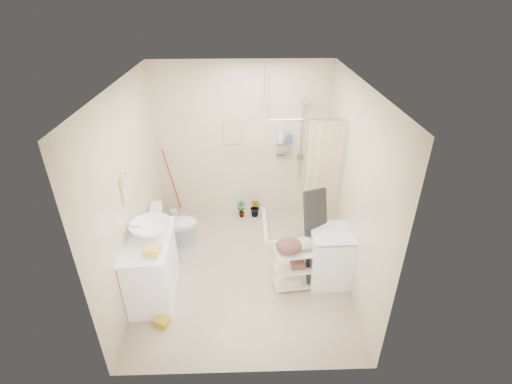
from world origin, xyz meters
TOP-DOWN VIEW (x-y plane):
  - floor at (0.00, 0.00)m, footprint 3.20×3.20m
  - ceiling at (0.00, 0.00)m, footprint 2.80×3.20m
  - wall_back at (0.00, 1.60)m, footprint 2.80×0.04m
  - wall_front at (0.00, -1.60)m, footprint 2.80×0.04m
  - wall_left at (-1.40, 0.00)m, footprint 0.04×3.20m
  - wall_right at (1.40, 0.00)m, footprint 0.04×3.20m
  - vanity at (-1.16, -0.42)m, footprint 0.61×1.02m
  - sink at (-1.11, -0.33)m, footprint 0.62×0.62m
  - counter_basket at (-1.03, -0.71)m, footprint 0.20×0.17m
  - floor_basket at (-0.98, -0.95)m, footprint 0.30×0.27m
  - toilet at (-1.04, 0.64)m, footprint 0.72×0.45m
  - mop at (-1.22, 1.42)m, footprint 0.14×0.14m
  - potted_plant_a at (-0.04, 1.37)m, footprint 0.18×0.13m
  - potted_plant_b at (0.20, 1.38)m, footprint 0.25×0.25m
  - hanging_towel at (-0.15, 1.58)m, footprint 0.28×0.03m
  - towel_ring at (-1.38, -0.20)m, footprint 0.04×0.22m
  - tp_holder at (-1.36, 0.05)m, footprint 0.08×0.12m
  - shower at (0.85, 1.05)m, footprint 1.10×1.10m
  - shampoo_bottle_a at (0.61, 1.51)m, footprint 0.12×0.12m
  - shampoo_bottle_b at (0.75, 1.52)m, footprint 0.10×0.10m
  - washing_machine at (1.14, -0.21)m, footprint 0.54×0.56m
  - laundry_rack at (0.66, -0.33)m, footprint 0.54×0.35m
  - ironing_board at (0.96, -0.12)m, footprint 0.37×0.29m

SIDE VIEW (x-z plane):
  - floor at x=0.00m, z-range 0.00..0.00m
  - floor_basket at x=-0.98m, z-range 0.00..0.13m
  - potted_plant_a at x=-0.04m, z-range 0.00..0.32m
  - potted_plant_b at x=0.20m, z-range 0.00..0.36m
  - toilet at x=-1.04m, z-range 0.00..0.70m
  - laundry_rack at x=0.66m, z-range 0.00..0.70m
  - washing_machine at x=1.14m, z-range 0.00..0.77m
  - vanity at x=-1.16m, z-range 0.00..0.87m
  - ironing_board at x=0.96m, z-range 0.00..1.31m
  - mop at x=-1.22m, z-range 0.00..1.31m
  - tp_holder at x=-1.36m, z-range 0.65..0.79m
  - counter_basket at x=-1.03m, z-range 0.87..0.97m
  - sink at x=-1.11m, z-range 0.87..1.05m
  - shower at x=0.85m, z-range 0.00..2.10m
  - wall_back at x=0.00m, z-range 0.00..2.60m
  - wall_front at x=0.00m, z-range 0.00..2.60m
  - wall_left at x=-1.40m, z-range 0.00..2.60m
  - wall_right at x=1.40m, z-range 0.00..2.60m
  - shampoo_bottle_b at x=0.75m, z-range 1.32..1.49m
  - shampoo_bottle_a at x=0.61m, z-range 1.32..1.58m
  - towel_ring at x=-1.38m, z-range 1.30..1.64m
  - hanging_towel at x=-0.15m, z-range 1.29..1.71m
  - ceiling at x=0.00m, z-range 2.58..2.62m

